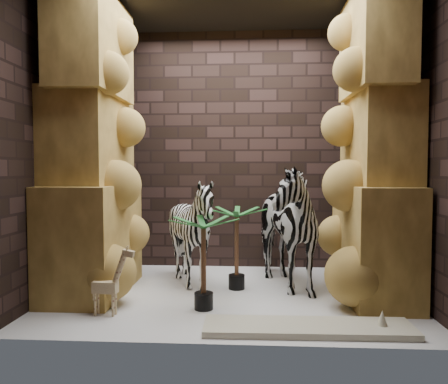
# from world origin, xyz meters

# --- Properties ---
(floor) EXTENTS (3.50, 3.50, 0.00)m
(floor) POSITION_xyz_m (0.00, 0.00, 0.00)
(floor) COLOR silver
(floor) RESTS_ON ground
(wall_back) EXTENTS (3.50, 0.00, 3.50)m
(wall_back) POSITION_xyz_m (0.00, 1.25, 1.50)
(wall_back) COLOR black
(wall_back) RESTS_ON ground
(wall_front) EXTENTS (3.50, 0.00, 3.50)m
(wall_front) POSITION_xyz_m (0.00, -1.25, 1.50)
(wall_front) COLOR black
(wall_front) RESTS_ON ground
(wall_left) EXTENTS (0.00, 3.00, 3.00)m
(wall_left) POSITION_xyz_m (-1.75, 0.00, 1.50)
(wall_left) COLOR black
(wall_left) RESTS_ON ground
(wall_right) EXTENTS (0.00, 3.00, 3.00)m
(wall_right) POSITION_xyz_m (1.75, 0.00, 1.50)
(wall_right) COLOR black
(wall_right) RESTS_ON ground
(rock_pillar_left) EXTENTS (0.68, 1.30, 3.00)m
(rock_pillar_left) POSITION_xyz_m (-1.40, 0.00, 1.50)
(rock_pillar_left) COLOR #D6AE54
(rock_pillar_left) RESTS_ON floor
(rock_pillar_right) EXTENTS (0.58, 1.25, 3.00)m
(rock_pillar_right) POSITION_xyz_m (1.42, 0.00, 1.50)
(rock_pillar_right) COLOR #D6AE54
(rock_pillar_right) RESTS_ON floor
(zebra_right) EXTENTS (1.08, 1.44, 1.52)m
(zebra_right) POSITION_xyz_m (0.49, 0.32, 0.76)
(zebra_right) COLOR white
(zebra_right) RESTS_ON floor
(zebra_left) EXTENTS (1.26, 1.39, 1.04)m
(zebra_left) POSITION_xyz_m (-0.41, 0.26, 0.52)
(zebra_left) COLOR white
(zebra_left) RESTS_ON floor
(giraffe_toy) EXTENTS (0.33, 0.13, 0.62)m
(giraffe_toy) POSITION_xyz_m (-1.04, -0.69, 0.31)
(giraffe_toy) COLOR beige
(giraffe_toy) RESTS_ON floor
(palm_front) EXTENTS (0.36, 0.36, 0.87)m
(palm_front) POSITION_xyz_m (0.06, 0.20, 0.44)
(palm_front) COLOR #165A24
(palm_front) RESTS_ON floor
(palm_back) EXTENTS (0.36, 0.36, 0.84)m
(palm_back) POSITION_xyz_m (-0.21, -0.48, 0.42)
(palm_back) COLOR #165A24
(palm_back) RESTS_ON floor
(surfboard) EXTENTS (1.63, 0.43, 0.05)m
(surfboard) POSITION_xyz_m (0.66, -0.94, 0.03)
(surfboard) COLOR beige
(surfboard) RESTS_ON floor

